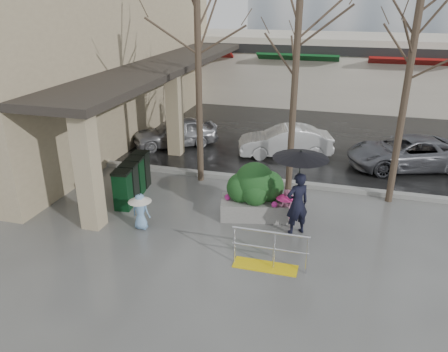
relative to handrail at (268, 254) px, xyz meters
The scene contains 20 objects.
ground 1.85m from the handrail, 138.58° to the left, with size 120.00×120.00×0.00m, color #51514F.
street_asphalt 23.24m from the handrail, 93.36° to the left, with size 120.00×36.00×0.01m, color black.
curb 5.38m from the handrail, 104.66° to the left, with size 120.00×0.30×0.15m, color gray.
near_building 14.32m from the handrail, 138.39° to the left, with size 6.00×18.00×8.00m, color tan.
canopy_slab 11.54m from the handrail, 123.81° to the left, with size 2.80×18.00×0.25m, color #2D2823.
pillar_front 5.48m from the handrail, behind, with size 0.55×0.55×3.50m, color tan.
pillar_back 9.02m from the handrail, 126.15° to the left, with size 0.55×0.55×3.50m, color tan.
storefront_row 19.25m from the handrail, 88.07° to the left, with size 34.00×6.74×4.00m.
handrail is the anchor object (origin of this frame).
tree_west 7.52m from the handrail, 124.99° to the left, with size 3.20×3.20×6.80m.
tree_midwest 6.83m from the handrail, 91.91° to the left, with size 3.20×3.20×7.00m.
tree_mideast 7.28m from the handrail, 56.81° to the left, with size 3.20×3.20×6.50m.
woman 2.27m from the handrail, 76.68° to the left, with size 1.51×1.51×2.49m.
child_pink 2.48m from the handrail, 88.72° to the left, with size 0.58×0.58×1.05m.
child_blue 4.00m from the handrail, 166.27° to the left, with size 0.68×0.68×1.09m.
planter 2.76m from the handrail, 109.08° to the left, with size 2.16×1.41×1.74m.
news_boxes 5.81m from the handrail, 150.80° to the left, with size 0.78×2.33×1.28m.
car_a 9.97m from the handrail, 124.75° to the left, with size 1.49×3.70×1.26m, color #A7A7AB.
car_b 8.26m from the handrail, 95.57° to the left, with size 1.33×3.82×1.26m, color white.
car_c 9.01m from the handrail, 63.94° to the left, with size 2.09×4.53×1.26m, color slate.
Camera 1 is at (2.79, -10.30, 6.29)m, focal length 35.00 mm.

